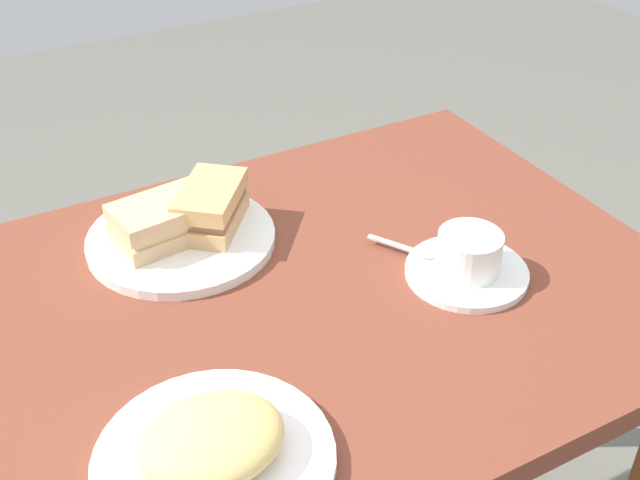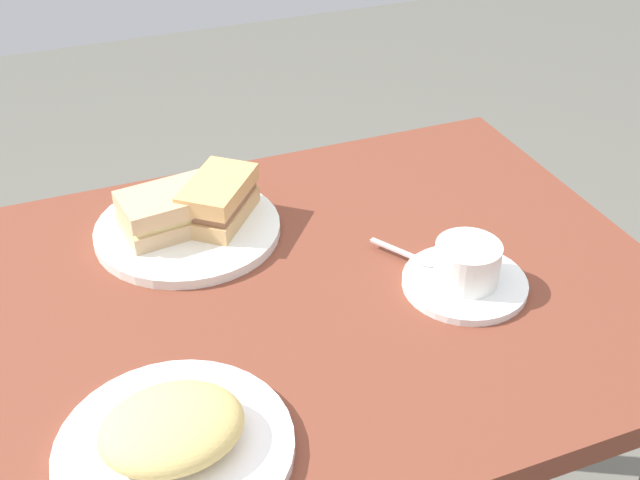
{
  "view_description": "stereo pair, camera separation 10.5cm",
  "coord_description": "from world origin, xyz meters",
  "px_view_note": "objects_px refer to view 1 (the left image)",
  "views": [
    {
      "loc": [
        -0.31,
        -0.71,
        1.39
      ],
      "look_at": [
        0.1,
        0.05,
        0.79
      ],
      "focal_mm": 45.49,
      "sensor_mm": 36.0,
      "label": 1
    },
    {
      "loc": [
        -0.22,
        -0.75,
        1.39
      ],
      "look_at": [
        0.1,
        0.05,
        0.79
      ],
      "focal_mm": 45.49,
      "sensor_mm": 36.0,
      "label": 2
    }
  ],
  "objects_px": {
    "dining_table": "(272,373)",
    "coffee_cup": "(469,251)",
    "spoon": "(413,250)",
    "coffee_saucer": "(467,272)",
    "sandwich_plate": "(181,239)",
    "sandwich_back": "(212,206)",
    "sandwich_front": "(168,219)",
    "side_plate": "(215,460)"
  },
  "relations": [
    {
      "from": "sandwich_front",
      "to": "coffee_cup",
      "type": "distance_m",
      "value": 0.39
    },
    {
      "from": "sandwich_back",
      "to": "coffee_saucer",
      "type": "bearing_deg",
      "value": -44.78
    },
    {
      "from": "dining_table",
      "to": "sandwich_front",
      "type": "height_order",
      "value": "sandwich_front"
    },
    {
      "from": "dining_table",
      "to": "sandwich_back",
      "type": "bearing_deg",
      "value": 89.44
    },
    {
      "from": "coffee_saucer",
      "to": "side_plate",
      "type": "relative_size",
      "value": 0.66
    },
    {
      "from": "coffee_cup",
      "to": "spoon",
      "type": "bearing_deg",
      "value": 121.92
    },
    {
      "from": "sandwich_back",
      "to": "spoon",
      "type": "relative_size",
      "value": 1.55
    },
    {
      "from": "coffee_saucer",
      "to": "spoon",
      "type": "distance_m",
      "value": 0.08
    },
    {
      "from": "sandwich_plate",
      "to": "sandwich_back",
      "type": "relative_size",
      "value": 1.81
    },
    {
      "from": "sandwich_back",
      "to": "coffee_saucer",
      "type": "height_order",
      "value": "sandwich_back"
    },
    {
      "from": "sandwich_plate",
      "to": "sandwich_back",
      "type": "distance_m",
      "value": 0.06
    },
    {
      "from": "dining_table",
      "to": "coffee_saucer",
      "type": "relative_size",
      "value": 6.56
    },
    {
      "from": "side_plate",
      "to": "coffee_cup",
      "type": "bearing_deg",
      "value": 17.97
    },
    {
      "from": "sandwich_plate",
      "to": "coffee_cup",
      "type": "xyz_separation_m",
      "value": [
        0.3,
        -0.24,
        0.03
      ]
    },
    {
      "from": "sandwich_back",
      "to": "side_plate",
      "type": "xyz_separation_m",
      "value": [
        -0.15,
        -0.37,
        -0.04
      ]
    },
    {
      "from": "sandwich_front",
      "to": "coffee_saucer",
      "type": "height_order",
      "value": "sandwich_front"
    },
    {
      "from": "dining_table",
      "to": "coffee_cup",
      "type": "bearing_deg",
      "value": -15.23
    },
    {
      "from": "coffee_saucer",
      "to": "spoon",
      "type": "bearing_deg",
      "value": 120.91
    },
    {
      "from": "dining_table",
      "to": "sandwich_plate",
      "type": "xyz_separation_m",
      "value": [
        -0.05,
        0.17,
        0.12
      ]
    },
    {
      "from": "sandwich_plate",
      "to": "side_plate",
      "type": "relative_size",
      "value": 1.07
    },
    {
      "from": "sandwich_front",
      "to": "spoon",
      "type": "relative_size",
      "value": 1.69
    },
    {
      "from": "sandwich_back",
      "to": "spoon",
      "type": "height_order",
      "value": "sandwich_back"
    },
    {
      "from": "dining_table",
      "to": "coffee_cup",
      "type": "height_order",
      "value": "coffee_cup"
    },
    {
      "from": "coffee_cup",
      "to": "sandwich_plate",
      "type": "bearing_deg",
      "value": 140.61
    },
    {
      "from": "sandwich_plate",
      "to": "sandwich_front",
      "type": "relative_size",
      "value": 1.66
    },
    {
      "from": "dining_table",
      "to": "sandwich_back",
      "type": "relative_size",
      "value": 7.36
    },
    {
      "from": "dining_table",
      "to": "sandwich_plate",
      "type": "height_order",
      "value": "sandwich_plate"
    },
    {
      "from": "spoon",
      "to": "sandwich_plate",
      "type": "bearing_deg",
      "value": 145.05
    },
    {
      "from": "sandwich_plate",
      "to": "side_plate",
      "type": "bearing_deg",
      "value": -105.89
    },
    {
      "from": "sandwich_plate",
      "to": "spoon",
      "type": "bearing_deg",
      "value": -34.95
    },
    {
      "from": "sandwich_back",
      "to": "coffee_cup",
      "type": "bearing_deg",
      "value": -44.53
    },
    {
      "from": "dining_table",
      "to": "spoon",
      "type": "relative_size",
      "value": 11.43
    },
    {
      "from": "dining_table",
      "to": "side_plate",
      "type": "height_order",
      "value": "side_plate"
    },
    {
      "from": "dining_table",
      "to": "side_plate",
      "type": "relative_size",
      "value": 4.36
    },
    {
      "from": "coffee_cup",
      "to": "coffee_saucer",
      "type": "bearing_deg",
      "value": -118.33
    },
    {
      "from": "spoon",
      "to": "side_plate",
      "type": "height_order",
      "value": "spoon"
    },
    {
      "from": "sandwich_plate",
      "to": "spoon",
      "type": "height_order",
      "value": "spoon"
    },
    {
      "from": "spoon",
      "to": "side_plate",
      "type": "relative_size",
      "value": 0.38
    },
    {
      "from": "sandwich_plate",
      "to": "coffee_cup",
      "type": "distance_m",
      "value": 0.38
    },
    {
      "from": "sandwich_front",
      "to": "coffee_saucer",
      "type": "relative_size",
      "value": 0.97
    },
    {
      "from": "coffee_saucer",
      "to": "dining_table",
      "type": "bearing_deg",
      "value": 164.44
    },
    {
      "from": "dining_table",
      "to": "spoon",
      "type": "bearing_deg",
      "value": -1.05
    }
  ]
}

